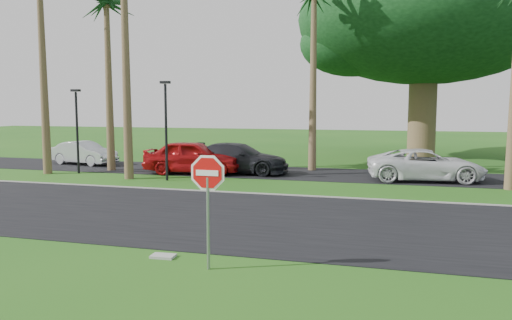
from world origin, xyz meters
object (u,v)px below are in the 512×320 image
object	(u,v)px
stop_sign_near	(208,188)
car_minivan	(426,165)
car_red	(193,157)
car_silver	(84,153)
car_dark	(238,158)

from	to	relation	value
stop_sign_near	car_minivan	world-z (taller)	stop_sign_near
car_minivan	car_red	bearing A→B (deg)	85.76
car_silver	car_minivan	distance (m)	19.30
car_minivan	car_silver	bearing A→B (deg)	78.51
car_dark	stop_sign_near	bearing A→B (deg)	-161.18
car_silver	car_dark	distance (m)	10.06
stop_sign_near	car_red	distance (m)	15.27
car_red	car_minivan	world-z (taller)	car_red
stop_sign_near	car_red	xyz separation A→B (m)	(-6.17, 13.93, -0.91)
car_silver	car_dark	size ratio (longest dim) A/B	0.78
car_silver	car_red	bearing A→B (deg)	-93.98
car_red	car_silver	bearing A→B (deg)	69.46
stop_sign_near	car_dark	xyz separation A→B (m)	(-4.03, 14.78, -1.00)
car_red	stop_sign_near	bearing A→B (deg)	-162.33
car_red	car_dark	size ratio (longest dim) A/B	0.95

